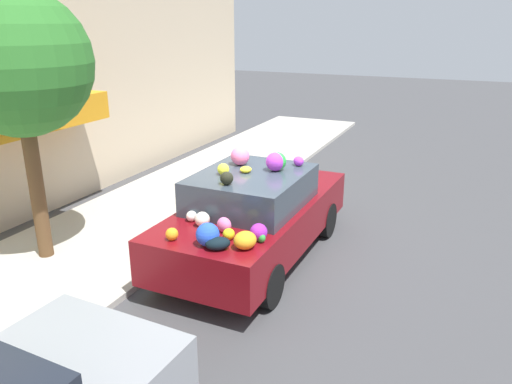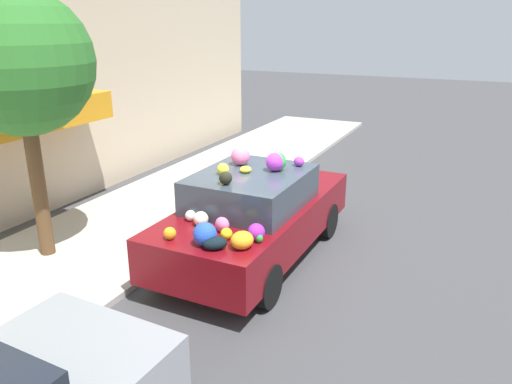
{
  "view_description": "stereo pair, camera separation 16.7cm",
  "coord_description": "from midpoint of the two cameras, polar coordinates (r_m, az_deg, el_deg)",
  "views": [
    {
      "loc": [
        -7.08,
        -3.25,
        3.86
      ],
      "look_at": [
        0.0,
        -0.07,
        1.17
      ],
      "focal_mm": 35.0,
      "sensor_mm": 36.0,
      "label": 1
    },
    {
      "loc": [
        -7.01,
        -3.4,
        3.86
      ],
      "look_at": [
        0.0,
        -0.07,
        1.17
      ],
      "focal_mm": 35.0,
      "sensor_mm": 36.0,
      "label": 2
    }
  ],
  "objects": [
    {
      "name": "street_tree",
      "position": [
        8.46,
        -26.09,
        12.95
      ],
      "size": [
        2.22,
        2.22,
        4.26
      ],
      "color": "brown",
      "rests_on": "sidewalk_curb"
    },
    {
      "name": "art_car",
      "position": [
        8.3,
        -0.68,
        -2.44
      ],
      "size": [
        4.34,
        1.91,
        1.87
      ],
      "rotation": [
        0.0,
        0.0,
        -0.01
      ],
      "color": "maroon",
      "rests_on": "ground"
    },
    {
      "name": "fire_hydrant",
      "position": [
        9.71,
        -7.49,
        -1.67
      ],
      "size": [
        0.2,
        0.2,
        0.7
      ],
      "color": "#B2B2B7",
      "rests_on": "sidewalk_curb"
    },
    {
      "name": "sidewalk_curb",
      "position": [
        10.02,
        -15.12,
        -3.96
      ],
      "size": [
        24.0,
        3.2,
        0.1
      ],
      "color": "#B2ADA3",
      "rests_on": "ground"
    },
    {
      "name": "building_facade",
      "position": [
        10.87,
        -26.0,
        13.09
      ],
      "size": [
        18.0,
        1.2,
        6.23
      ],
      "color": "#C6B293",
      "rests_on": "ground"
    },
    {
      "name": "ground_plane",
      "position": [
        8.69,
        -0.96,
        -7.28
      ],
      "size": [
        60.0,
        60.0,
        0.0
      ],
      "primitive_type": "plane",
      "color": "#424244"
    }
  ]
}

